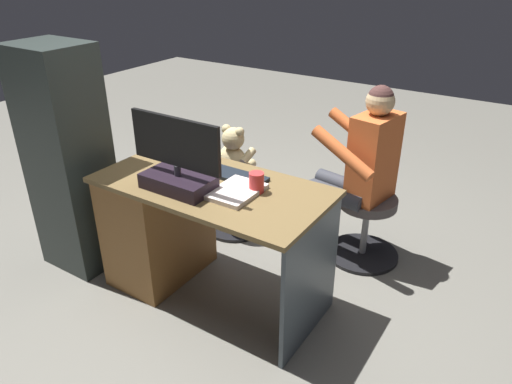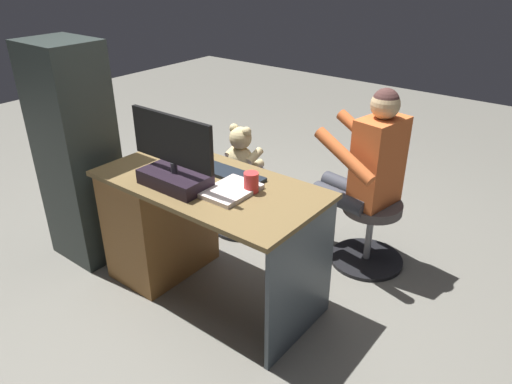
{
  "view_description": "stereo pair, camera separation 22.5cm",
  "coord_description": "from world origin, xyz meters",
  "px_view_note": "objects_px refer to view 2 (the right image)",
  "views": [
    {
      "loc": [
        -1.47,
        2.16,
        1.89
      ],
      "look_at": [
        -0.08,
        0.01,
        0.59
      ],
      "focal_mm": 33.64,
      "sensor_mm": 36.0,
      "label": 1
    },
    {
      "loc": [
        -1.66,
        2.03,
        1.89
      ],
      "look_at": [
        -0.08,
        0.01,
        0.59
      ],
      "focal_mm": 33.64,
      "sensor_mm": 36.0,
      "label": 2
    }
  ],
  "objects_px": {
    "desk": "(171,218)",
    "keyboard": "(230,174)",
    "visitor_chair": "(370,229)",
    "computer_mouse": "(198,159)",
    "monitor": "(174,164)",
    "teddy_bear": "(242,151)",
    "office_chair_teddy": "(241,196)",
    "cup": "(251,182)",
    "tv_remote": "(162,170)",
    "person": "(363,166)"
  },
  "relations": [
    {
      "from": "desk",
      "to": "keyboard",
      "type": "bearing_deg",
      "value": -159.86
    },
    {
      "from": "keyboard",
      "to": "visitor_chair",
      "type": "distance_m",
      "value": 1.06
    },
    {
      "from": "computer_mouse",
      "to": "visitor_chair",
      "type": "xyz_separation_m",
      "value": [
        -0.83,
        -0.71,
        -0.52
      ]
    },
    {
      "from": "monitor",
      "to": "teddy_bear",
      "type": "distance_m",
      "value": 0.94
    },
    {
      "from": "keyboard",
      "to": "visitor_chair",
      "type": "bearing_deg",
      "value": -126.81
    },
    {
      "from": "computer_mouse",
      "to": "keyboard",
      "type": "bearing_deg",
      "value": 173.91
    },
    {
      "from": "office_chair_teddy",
      "to": "teddy_bear",
      "type": "distance_m",
      "value": 0.35
    },
    {
      "from": "keyboard",
      "to": "cup",
      "type": "bearing_deg",
      "value": 159.19
    },
    {
      "from": "desk",
      "to": "teddy_bear",
      "type": "bearing_deg",
      "value": -88.18
    },
    {
      "from": "tv_remote",
      "to": "visitor_chair",
      "type": "xyz_separation_m",
      "value": [
        -0.9,
        -0.94,
        -0.51
      ]
    },
    {
      "from": "computer_mouse",
      "to": "office_chair_teddy",
      "type": "xyz_separation_m",
      "value": [
        0.12,
        -0.54,
        -0.51
      ]
    },
    {
      "from": "computer_mouse",
      "to": "office_chair_teddy",
      "type": "bearing_deg",
      "value": -77.3
    },
    {
      "from": "monitor",
      "to": "cup",
      "type": "relative_size",
      "value": 5.15
    },
    {
      "from": "keyboard",
      "to": "office_chair_teddy",
      "type": "xyz_separation_m",
      "value": [
        0.4,
        -0.57,
        -0.5
      ]
    },
    {
      "from": "cup",
      "to": "office_chair_teddy",
      "type": "bearing_deg",
      "value": -46.73
    },
    {
      "from": "person",
      "to": "office_chair_teddy",
      "type": "bearing_deg",
      "value": 10.12
    },
    {
      "from": "keyboard",
      "to": "computer_mouse",
      "type": "xyz_separation_m",
      "value": [
        0.27,
        -0.03,
        0.01
      ]
    },
    {
      "from": "visitor_chair",
      "to": "person",
      "type": "height_order",
      "value": "person"
    },
    {
      "from": "office_chair_teddy",
      "to": "person",
      "type": "distance_m",
      "value": 0.97
    },
    {
      "from": "desk",
      "to": "cup",
      "type": "xyz_separation_m",
      "value": [
        -0.59,
        -0.05,
        0.4
      ]
    },
    {
      "from": "computer_mouse",
      "to": "cup",
      "type": "distance_m",
      "value": 0.51
    },
    {
      "from": "desk",
      "to": "keyboard",
      "type": "distance_m",
      "value": 0.54
    },
    {
      "from": "office_chair_teddy",
      "to": "visitor_chair",
      "type": "relative_size",
      "value": 0.94
    },
    {
      "from": "cup",
      "to": "teddy_bear",
      "type": "height_order",
      "value": "cup"
    },
    {
      "from": "computer_mouse",
      "to": "person",
      "type": "relative_size",
      "value": 0.08
    },
    {
      "from": "cup",
      "to": "teddy_bear",
      "type": "bearing_deg",
      "value": -47.25
    },
    {
      "from": "teddy_bear",
      "to": "tv_remote",
      "type": "bearing_deg",
      "value": 93.97
    },
    {
      "from": "office_chair_teddy",
      "to": "cup",
      "type": "bearing_deg",
      "value": 133.27
    },
    {
      "from": "cup",
      "to": "visitor_chair",
      "type": "distance_m",
      "value": 1.05
    },
    {
      "from": "cup",
      "to": "office_chair_teddy",
      "type": "distance_m",
      "value": 1.05
    },
    {
      "from": "monitor",
      "to": "person",
      "type": "relative_size",
      "value": 0.47
    },
    {
      "from": "monitor",
      "to": "keyboard",
      "type": "xyz_separation_m",
      "value": [
        -0.14,
        -0.28,
        -0.12
      ]
    },
    {
      "from": "cup",
      "to": "office_chair_teddy",
      "type": "xyz_separation_m",
      "value": [
        0.62,
        -0.65,
        -0.55
      ]
    },
    {
      "from": "tv_remote",
      "to": "teddy_bear",
      "type": "bearing_deg",
      "value": -94.09
    },
    {
      "from": "monitor",
      "to": "desk",
      "type": "bearing_deg",
      "value": -31.81
    },
    {
      "from": "cup",
      "to": "visitor_chair",
      "type": "bearing_deg",
      "value": -112.1
    },
    {
      "from": "monitor",
      "to": "cup",
      "type": "xyz_separation_m",
      "value": [
        -0.36,
        -0.2,
        -0.07
      ]
    },
    {
      "from": "monitor",
      "to": "visitor_chair",
      "type": "bearing_deg",
      "value": -124.36
    },
    {
      "from": "tv_remote",
      "to": "teddy_bear",
      "type": "xyz_separation_m",
      "value": [
        0.05,
        -0.78,
        -0.15
      ]
    },
    {
      "from": "desk",
      "to": "monitor",
      "type": "height_order",
      "value": "monitor"
    },
    {
      "from": "teddy_bear",
      "to": "person",
      "type": "xyz_separation_m",
      "value": [
        -0.86,
        -0.14,
        0.07
      ]
    },
    {
      "from": "office_chair_teddy",
      "to": "desk",
      "type": "bearing_deg",
      "value": 91.85
    },
    {
      "from": "monitor",
      "to": "person",
      "type": "height_order",
      "value": "person"
    },
    {
      "from": "desk",
      "to": "person",
      "type": "xyz_separation_m",
      "value": [
        -0.84,
        -0.86,
        0.28
      ]
    },
    {
      "from": "monitor",
      "to": "keyboard",
      "type": "height_order",
      "value": "monitor"
    },
    {
      "from": "teddy_bear",
      "to": "person",
      "type": "bearing_deg",
      "value": -170.66
    },
    {
      "from": "monitor",
      "to": "teddy_bear",
      "type": "bearing_deg",
      "value": -73.66
    },
    {
      "from": "teddy_bear",
      "to": "visitor_chair",
      "type": "height_order",
      "value": "teddy_bear"
    },
    {
      "from": "keyboard",
      "to": "computer_mouse",
      "type": "relative_size",
      "value": 4.38
    },
    {
      "from": "keyboard",
      "to": "visitor_chair",
      "type": "xyz_separation_m",
      "value": [
        -0.55,
        -0.74,
        -0.51
      ]
    }
  ]
}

